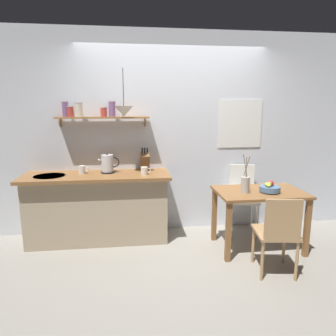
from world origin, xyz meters
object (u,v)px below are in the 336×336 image
object	(u,v)px
pendant_lamp	(124,111)
dining_chair_near	(278,231)
coffee_mug_by_sink	(82,170)
coffee_mug_spare	(145,171)
electric_kettle	(108,164)
dining_table	(259,200)
dining_chair_far	(242,194)
knife_block	(145,162)
twig_vase	(245,184)
fruit_bowl	(270,188)

from	to	relation	value
pendant_lamp	dining_chair_near	bearing A→B (deg)	-34.72
coffee_mug_by_sink	coffee_mug_spare	size ratio (longest dim) A/B	0.94
electric_kettle	coffee_mug_by_sink	xyz separation A→B (m)	(-0.32, -0.02, -0.06)
dining_table	dining_chair_near	world-z (taller)	dining_chair_near
dining_chair_far	knife_block	world-z (taller)	knife_block
twig_vase	pendant_lamp	xyz separation A→B (m)	(-1.39, 0.48, 0.84)
dining_chair_near	twig_vase	size ratio (longest dim) A/B	1.90
twig_vase	coffee_mug_by_sink	distance (m)	2.01
electric_kettle	coffee_mug_spare	size ratio (longest dim) A/B	2.10
dining_table	fruit_bowl	size ratio (longest dim) A/B	4.34
electric_kettle	coffee_mug_spare	distance (m)	0.49
dining_table	knife_block	world-z (taller)	knife_block
dining_chair_far	twig_vase	distance (m)	0.73
knife_block	coffee_mug_by_sink	bearing A→B (deg)	-173.06
fruit_bowl	knife_block	world-z (taller)	knife_block
fruit_bowl	coffee_mug_spare	distance (m)	1.52
coffee_mug_by_sink	fruit_bowl	bearing A→B (deg)	-14.89
knife_block	pendant_lamp	xyz separation A→B (m)	(-0.25, -0.19, 0.66)
electric_kettle	pendant_lamp	distance (m)	0.71
dining_chair_far	twig_vase	world-z (taller)	twig_vase
knife_block	coffee_mug_by_sink	size ratio (longest dim) A/B	2.61
electric_kettle	coffee_mug_spare	world-z (taller)	electric_kettle
electric_kettle	twig_vase	bearing A→B (deg)	-19.95
dining_chair_near	electric_kettle	size ratio (longest dim) A/B	3.20
knife_block	pendant_lamp	size ratio (longest dim) A/B	0.55
dining_chair_near	fruit_bowl	world-z (taller)	fruit_bowl
fruit_bowl	dining_chair_near	bearing A→B (deg)	-105.37
dining_chair_near	twig_vase	distance (m)	0.69
dining_chair_near	coffee_mug_spare	world-z (taller)	coffee_mug_spare
twig_vase	pendant_lamp	world-z (taller)	pendant_lamp
pendant_lamp	electric_kettle	bearing A→B (deg)	153.94
dining_chair_far	electric_kettle	size ratio (longest dim) A/B	3.44
twig_vase	pendant_lamp	size ratio (longest dim) A/B	0.79
fruit_bowl	coffee_mug_spare	world-z (taller)	coffee_mug_spare
knife_block	coffee_mug_spare	bearing A→B (deg)	-94.06
dining_chair_far	dining_chair_near	bearing A→B (deg)	-93.48
twig_vase	knife_block	bearing A→B (deg)	149.78
twig_vase	coffee_mug_spare	world-z (taller)	twig_vase
fruit_bowl	knife_block	size ratio (longest dim) A/B	0.77
dining_chair_near	dining_chair_far	size ratio (longest dim) A/B	0.93
electric_kettle	knife_block	bearing A→B (deg)	9.06
dining_table	fruit_bowl	xyz separation A→B (m)	(0.09, -0.07, 0.17)
electric_kettle	pendant_lamp	world-z (taller)	pendant_lamp
dining_table	coffee_mug_by_sink	world-z (taller)	coffee_mug_by_sink
coffee_mug_spare	coffee_mug_by_sink	bearing A→B (deg)	169.52
twig_vase	electric_kettle	xyz separation A→B (m)	(-1.61, 0.58, 0.17)
dining_table	coffee_mug_by_sink	distance (m)	2.22
twig_vase	coffee_mug_by_sink	size ratio (longest dim) A/B	3.76
dining_table	coffee_mug_spare	bearing A→B (deg)	164.54
dining_chair_near	electric_kettle	bearing A→B (deg)	146.30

